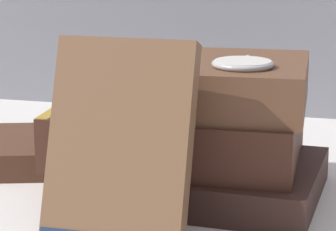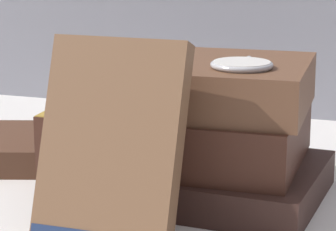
# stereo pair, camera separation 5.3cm
# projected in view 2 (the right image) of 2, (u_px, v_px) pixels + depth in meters

# --- Properties ---
(ground_plane) EXTENTS (3.00, 3.00, 0.00)m
(ground_plane) POSITION_uv_depth(u_px,v_px,m) (181.00, 195.00, 0.77)
(ground_plane) COLOR silver
(book_flat_bottom) EXTENTS (0.25, 0.18, 0.03)m
(book_flat_bottom) POSITION_uv_depth(u_px,v_px,m) (190.00, 176.00, 0.77)
(book_flat_bottom) COLOR #331E19
(book_flat_bottom) RESTS_ON ground_plane
(book_flat_middle) EXTENTS (0.23, 0.17, 0.05)m
(book_flat_middle) POSITION_uv_depth(u_px,v_px,m) (175.00, 132.00, 0.77)
(book_flat_middle) COLOR #422319
(book_flat_middle) RESTS_ON book_flat_bottom
(book_flat_top) EXTENTS (0.22, 0.16, 0.05)m
(book_flat_top) POSITION_uv_depth(u_px,v_px,m) (190.00, 84.00, 0.75)
(book_flat_top) COLOR brown
(book_flat_top) RESTS_ON book_flat_middle
(book_leaning_front) EXTENTS (0.12, 0.08, 0.17)m
(book_leaning_front) POSITION_uv_depth(u_px,v_px,m) (111.00, 148.00, 0.64)
(book_leaning_front) COLOR brown
(book_leaning_front) RESTS_ON ground_plane
(pocket_watch) EXTENTS (0.06, 0.06, 0.01)m
(pocket_watch) POSITION_uv_depth(u_px,v_px,m) (242.00, 65.00, 0.70)
(pocket_watch) COLOR silver
(pocket_watch) RESTS_ON book_flat_top
(reading_glasses) EXTENTS (0.11, 0.05, 0.00)m
(reading_glasses) POSITION_uv_depth(u_px,v_px,m) (179.00, 148.00, 0.92)
(reading_glasses) COLOR #ADADB2
(reading_glasses) RESTS_ON ground_plane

